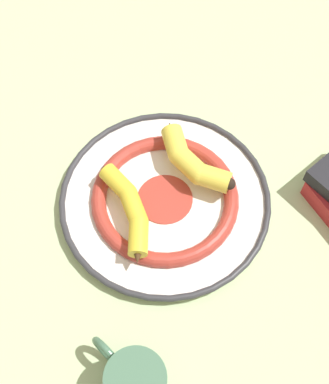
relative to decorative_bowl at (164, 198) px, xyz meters
The scene contains 5 objects.
ground_plane 0.03m from the decorative_bowl, behind, with size 2.80×2.80×0.00m, color #B2C693.
decorative_bowl is the anchor object (origin of this frame).
banana_a 0.07m from the decorative_bowl, 21.75° to the left, with size 0.06×0.18×0.03m.
banana_b 0.07m from the decorative_bowl, 144.11° to the right, with size 0.09×0.15×0.04m.
coffee_mug 0.29m from the decorative_bowl, 68.31° to the left, with size 0.09×0.12×0.08m.
Camera 1 is at (0.13, 0.40, 0.78)m, focal length 50.00 mm.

